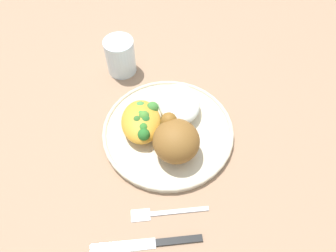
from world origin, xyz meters
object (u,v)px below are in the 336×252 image
object	(u,v)px
roasted_chicken	(176,140)
mac_cheese_with_broccoli	(142,121)
rice_pile	(179,104)
water_glass	(120,56)
knife	(156,243)
fork	(166,212)
plate	(168,131)

from	to	relation	value
roasted_chicken	mac_cheese_with_broccoli	distance (m)	0.09
rice_pile	water_glass	size ratio (longest dim) A/B	1.20
rice_pile	roasted_chicken	bearing A→B (deg)	168.88
roasted_chicken	water_glass	distance (m)	0.27
knife	fork	bearing A→B (deg)	-22.69
plate	roasted_chicken	world-z (taller)	roasted_chicken
knife	water_glass	xyz separation A→B (m)	(0.42, 0.05, 0.04)
knife	roasted_chicken	bearing A→B (deg)	-17.53
rice_pile	plate	bearing A→B (deg)	148.92
plate	knife	distance (m)	0.22
knife	mac_cheese_with_broccoli	bearing A→B (deg)	1.97
rice_pile	mac_cheese_with_broccoli	distance (m)	0.09
water_glass	knife	bearing A→B (deg)	-173.72
fork	rice_pile	bearing A→B (deg)	-13.37
roasted_chicken	plate	bearing A→B (deg)	9.64
fork	knife	bearing A→B (deg)	157.31
rice_pile	mac_cheese_with_broccoli	size ratio (longest dim) A/B	0.97
plate	rice_pile	world-z (taller)	rice_pile
knife	water_glass	bearing A→B (deg)	6.28
mac_cheese_with_broccoli	fork	world-z (taller)	mac_cheese_with_broccoli
plate	roasted_chicken	xyz separation A→B (m)	(-0.05, -0.01, 0.05)
water_glass	plate	bearing A→B (deg)	-155.52
rice_pile	mac_cheese_with_broccoli	xyz separation A→B (m)	(-0.04, 0.08, 0.00)
plate	knife	xyz separation A→B (m)	(-0.22, 0.04, -0.01)
plate	roasted_chicken	size ratio (longest dim) A/B	2.74
roasted_chicken	rice_pile	size ratio (longest dim) A/B	0.95
fork	knife	xyz separation A→B (m)	(-0.05, 0.02, 0.00)
rice_pile	knife	xyz separation A→B (m)	(-0.27, 0.07, -0.03)
mac_cheese_with_broccoli	fork	size ratio (longest dim) A/B	0.75
rice_pile	knife	bearing A→B (deg)	164.81
mac_cheese_with_broccoli	knife	bearing A→B (deg)	-178.03
plate	water_glass	world-z (taller)	water_glass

